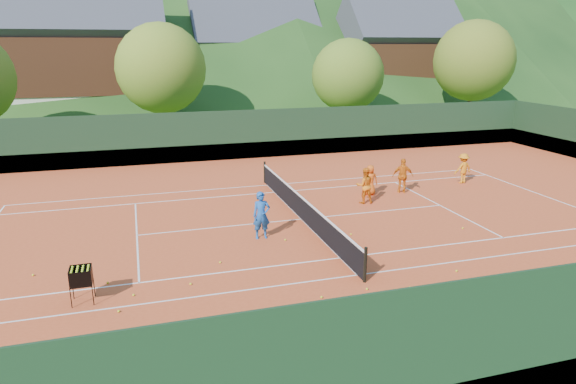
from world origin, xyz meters
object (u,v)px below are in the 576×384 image
object	(u,v)px
student_c	(370,180)
ball_hopper	(81,277)
coach	(261,215)
student_b	(403,176)
tennis_net	(302,207)
student_a	(365,185)
student_d	(463,168)
chalet_left	(82,59)
chalet_right	(396,61)
chalet_mid	(254,64)

from	to	relation	value
student_c	ball_hopper	bearing A→B (deg)	48.83
coach	student_b	distance (m)	8.77
student_c	tennis_net	size ratio (longest dim) A/B	0.12
student_a	student_d	bearing A→B (deg)	-156.36
student_b	student_d	distance (m)	3.88
tennis_net	ball_hopper	xyz separation A→B (m)	(-7.87, -4.89, 0.25)
student_a	chalet_left	world-z (taller)	chalet_left
coach	student_c	distance (m)	7.40
tennis_net	student_b	bearing A→B (deg)	21.81
chalet_left	student_d	bearing A→B (deg)	-53.95
student_b	chalet_right	xyz separation A→B (m)	(14.19, 27.68, 4.41)
student_a	student_c	world-z (taller)	student_a
student_c	chalet_mid	bearing A→B (deg)	-75.79
student_b	student_c	xyz separation A→B (m)	(-1.64, 0.11, -0.11)
student_a	chalet_right	world-z (taller)	chalet_right
student_c	tennis_net	distance (m)	4.83
tennis_net	chalet_mid	xyz separation A→B (m)	(6.00, 34.00, 4.47)
tennis_net	chalet_mid	world-z (taller)	chalet_mid
student_a	tennis_net	size ratio (longest dim) A/B	0.13
student_c	chalet_left	xyz separation A→B (m)	(-14.17, 27.57, 4.91)
student_d	chalet_mid	distance (m)	31.44
student_d	student_a	bearing A→B (deg)	7.52
student_d	tennis_net	distance (m)	10.09
ball_hopper	chalet_left	xyz separation A→B (m)	(-2.13, 34.88, 4.88)
chalet_mid	student_c	bearing A→B (deg)	-93.32
chalet_right	ball_hopper	bearing A→B (deg)	-128.62
coach	ball_hopper	size ratio (longest dim) A/B	1.74
student_a	chalet_mid	bearing A→B (deg)	-86.50
student_d	chalet_left	distance (m)	33.69
student_d	chalet_right	world-z (taller)	chalet_right
chalet_mid	chalet_right	world-z (taller)	chalet_right
ball_hopper	tennis_net	bearing A→B (deg)	31.82
student_d	chalet_right	distance (m)	29.22
coach	chalet_mid	world-z (taller)	chalet_mid
student_b	ball_hopper	xyz separation A→B (m)	(-13.68, -7.21, -0.08)
student_a	ball_hopper	xyz separation A→B (m)	(-11.24, -6.20, -0.06)
chalet_left	tennis_net	bearing A→B (deg)	-71.57
student_d	chalet_mid	size ratio (longest dim) A/B	0.12
student_b	chalet_left	bearing A→B (deg)	-37.64
student_b	student_d	size ratio (longest dim) A/B	1.08
chalet_left	chalet_mid	bearing A→B (deg)	14.04
coach	student_a	distance (m)	6.13
student_b	ball_hopper	world-z (taller)	student_b
student_b	student_d	world-z (taller)	student_b
chalet_right	tennis_net	bearing A→B (deg)	-123.69
student_c	chalet_mid	xyz separation A→B (m)	(1.83, 31.57, 4.26)
student_a	chalet_right	xyz separation A→B (m)	(16.64, 28.69, 4.43)
student_c	student_d	size ratio (longest dim) A/B	0.93
tennis_net	coach	bearing A→B (deg)	-142.19
tennis_net	chalet_left	bearing A→B (deg)	108.43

